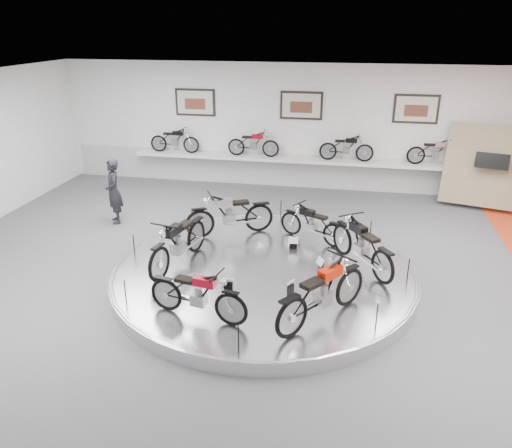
% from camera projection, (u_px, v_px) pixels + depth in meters
% --- Properties ---
extents(floor, '(16.00, 16.00, 0.00)m').
position_uv_depth(floor, '(261.00, 287.00, 10.46)').
color(floor, '#515153').
rests_on(floor, ground).
extents(ceiling, '(16.00, 16.00, 0.00)m').
position_uv_depth(ceiling, '(262.00, 92.00, 8.95)').
color(ceiling, white).
rests_on(ceiling, wall_back).
extents(wall_back, '(16.00, 0.00, 16.00)m').
position_uv_depth(wall_back, '(301.00, 127.00, 16.06)').
color(wall_back, white).
rests_on(wall_back, floor).
extents(dado_band, '(15.68, 0.04, 1.10)m').
position_uv_depth(dado_band, '(299.00, 171.00, 16.59)').
color(dado_band, '#BCBCBA').
rests_on(dado_band, floor).
extents(display_platform, '(6.40, 6.40, 0.30)m').
position_uv_depth(display_platform, '(263.00, 274.00, 10.68)').
color(display_platform, silver).
rests_on(display_platform, floor).
extents(platform_rim, '(6.40, 6.40, 0.10)m').
position_uv_depth(platform_rim, '(264.00, 269.00, 10.63)').
color(platform_rim, '#B2B2BA').
rests_on(platform_rim, display_platform).
extents(shelf, '(11.00, 0.55, 0.10)m').
position_uv_depth(shelf, '(299.00, 160.00, 16.17)').
color(shelf, silver).
rests_on(shelf, wall_back).
extents(poster_left, '(1.35, 0.06, 0.88)m').
position_uv_depth(poster_left, '(195.00, 102.00, 16.38)').
color(poster_left, beige).
rests_on(poster_left, wall_back).
extents(poster_center, '(1.35, 0.06, 0.88)m').
position_uv_depth(poster_center, '(301.00, 106.00, 15.76)').
color(poster_center, beige).
rests_on(poster_center, wall_back).
extents(poster_right, '(1.35, 0.06, 0.88)m').
position_uv_depth(poster_right, '(416.00, 109.00, 15.14)').
color(poster_right, beige).
rests_on(poster_right, wall_back).
extents(display_panel, '(2.56, 1.52, 2.30)m').
position_uv_depth(display_panel, '(488.00, 166.00, 14.54)').
color(display_panel, '#9B8862').
rests_on(display_panel, floor).
extents(shelf_bike_a, '(1.22, 0.43, 0.73)m').
position_uv_depth(shelf_bike_a, '(175.00, 142.00, 16.76)').
color(shelf_bike_a, black).
rests_on(shelf_bike_a, shelf).
extents(shelf_bike_b, '(1.22, 0.43, 0.73)m').
position_uv_depth(shelf_bike_b, '(253.00, 145.00, 16.28)').
color(shelf_bike_b, maroon).
rests_on(shelf_bike_b, shelf).
extents(shelf_bike_c, '(1.22, 0.43, 0.73)m').
position_uv_depth(shelf_bike_c, '(346.00, 149.00, 15.75)').
color(shelf_bike_c, black).
rests_on(shelf_bike_c, shelf).
extents(shelf_bike_d, '(1.22, 0.43, 0.73)m').
position_uv_depth(shelf_bike_d, '(436.00, 154.00, 15.27)').
color(shelf_bike_d, silver).
rests_on(shelf_bike_d, shelf).
extents(bike_a, '(1.58, 1.88, 1.08)m').
position_uv_depth(bike_a, '(362.00, 245.00, 10.43)').
color(bike_a, black).
rests_on(bike_a, display_platform).
extents(bike_b, '(1.58, 1.17, 0.89)m').
position_uv_depth(bike_b, '(312.00, 223.00, 11.79)').
color(bike_b, black).
rests_on(bike_b, display_platform).
extents(bike_c, '(1.95, 1.43, 1.09)m').
position_uv_depth(bike_c, '(230.00, 214.00, 12.08)').
color(bike_c, silver).
rests_on(bike_c, display_platform).
extents(bike_d, '(1.05, 2.00, 1.12)m').
position_uv_depth(bike_d, '(178.00, 241.00, 10.55)').
color(bike_d, black).
rests_on(bike_d, display_platform).
extents(bike_e, '(1.70, 0.89, 0.95)m').
position_uv_depth(bike_e, '(197.00, 294.00, 8.68)').
color(bike_e, maroon).
rests_on(bike_e, display_platform).
extents(bike_f, '(1.68, 1.93, 1.12)m').
position_uv_depth(bike_f, '(323.00, 292.00, 8.57)').
color(bike_f, '#BF1802').
rests_on(bike_f, display_platform).
extents(visitor, '(0.71, 0.78, 1.78)m').
position_uv_depth(visitor, '(114.00, 191.00, 13.53)').
color(visitor, black).
rests_on(visitor, floor).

